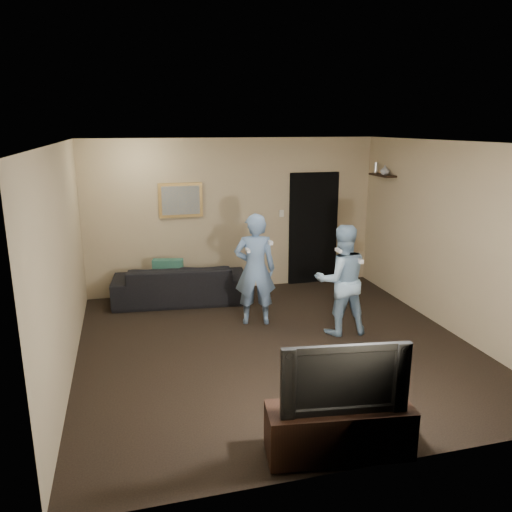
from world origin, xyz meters
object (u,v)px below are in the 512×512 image
object	(u,v)px
sofa	(180,283)
wii_player_left	(255,269)
wii_player_right	(341,280)
tv_console	(339,430)
television	(342,374)

from	to	relation	value
sofa	wii_player_left	distance (m)	1.61
sofa	wii_player_left	bearing A→B (deg)	134.31
wii_player_right	tv_console	bearing A→B (deg)	-114.12
television	wii_player_right	world-z (taller)	wii_player_right
tv_console	television	xyz separation A→B (m)	(0.00, 0.00, 0.53)
wii_player_right	sofa	bearing A→B (deg)	137.28
television	wii_player_left	world-z (taller)	wii_player_left
sofa	wii_player_left	size ratio (longest dim) A/B	1.32
sofa	television	bearing A→B (deg)	107.44
wii_player_left	sofa	bearing A→B (deg)	128.35
sofa	wii_player_right	world-z (taller)	wii_player_right
sofa	wii_player_right	size ratio (longest dim) A/B	1.40
tv_console	wii_player_right	distance (m)	2.77
television	wii_player_right	distance (m)	2.73
sofa	wii_player_left	world-z (taller)	wii_player_left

